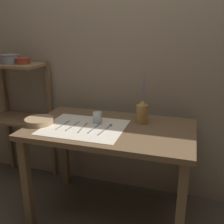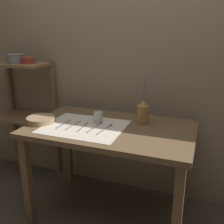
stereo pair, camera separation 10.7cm
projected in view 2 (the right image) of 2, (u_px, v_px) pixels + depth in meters
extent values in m
plane|color=#473F35|center=(111.00, 213.00, 2.25)|extent=(12.00, 12.00, 0.00)
cube|color=gray|center=(130.00, 65.00, 2.32)|extent=(7.00, 0.06, 2.40)
cube|color=brown|center=(110.00, 129.00, 2.01)|extent=(1.26, 0.76, 0.04)
cube|color=brown|center=(27.00, 181.00, 2.04)|extent=(0.06, 0.06, 0.75)
cube|color=brown|center=(177.00, 216.00, 1.66)|extent=(0.06, 0.06, 0.75)
cube|color=brown|center=(68.00, 148.00, 2.61)|extent=(0.06, 0.06, 0.75)
cube|color=brown|center=(186.00, 168.00, 2.23)|extent=(0.06, 0.06, 0.75)
cube|color=brown|center=(18.00, 64.00, 2.47)|extent=(0.57, 0.34, 0.02)
cube|color=brown|center=(24.00, 117.00, 2.63)|extent=(0.57, 0.34, 0.02)
cube|color=brown|center=(13.00, 115.00, 2.87)|extent=(0.04, 0.04, 1.20)
cube|color=brown|center=(55.00, 121.00, 2.69)|extent=(0.04, 0.04, 1.20)
cube|color=beige|center=(84.00, 126.00, 2.01)|extent=(0.61, 0.50, 0.00)
cylinder|color=olive|center=(143.00, 115.00, 2.05)|extent=(0.09, 0.09, 0.15)
cone|color=olive|center=(143.00, 103.00, 2.02)|extent=(0.07, 0.07, 0.04)
cylinder|color=slate|center=(145.00, 90.00, 2.00)|extent=(0.01, 0.02, 0.16)
cylinder|color=slate|center=(145.00, 91.00, 1.97)|extent=(0.02, 0.03, 0.17)
cylinder|color=slate|center=(144.00, 87.00, 1.99)|extent=(0.03, 0.02, 0.21)
cylinder|color=slate|center=(144.00, 87.00, 1.97)|extent=(0.03, 0.03, 0.22)
cylinder|color=slate|center=(144.00, 92.00, 2.01)|extent=(0.01, 0.01, 0.13)
cylinder|color=slate|center=(146.00, 88.00, 1.99)|extent=(0.03, 0.03, 0.20)
cylinder|color=#9E7F5B|center=(41.00, 120.00, 2.09)|extent=(0.22, 0.22, 0.05)
cylinder|color=#B7C1BC|center=(98.00, 117.00, 2.08)|extent=(0.07, 0.07, 0.09)
cube|color=gray|center=(64.00, 124.00, 2.05)|extent=(0.02, 0.21, 0.00)
cube|color=gray|center=(73.00, 125.00, 2.02)|extent=(0.03, 0.21, 0.00)
cube|color=gray|center=(83.00, 127.00, 1.99)|extent=(0.03, 0.21, 0.00)
cube|color=gray|center=(94.00, 128.00, 1.97)|extent=(0.03, 0.21, 0.00)
sphere|color=gray|center=(101.00, 123.00, 2.06)|extent=(0.02, 0.02, 0.02)
cube|color=gray|center=(104.00, 130.00, 1.93)|extent=(0.04, 0.21, 0.00)
sphere|color=gray|center=(111.00, 125.00, 2.02)|extent=(0.02, 0.02, 0.02)
cylinder|color=gray|center=(16.00, 58.00, 2.46)|extent=(0.16, 0.16, 0.08)
cylinder|color=gray|center=(16.00, 54.00, 2.45)|extent=(0.17, 0.17, 0.01)
cylinder|color=#9E3828|center=(28.00, 60.00, 2.42)|extent=(0.13, 0.13, 0.05)
cylinder|color=#9E3828|center=(28.00, 58.00, 2.41)|extent=(0.13, 0.13, 0.01)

